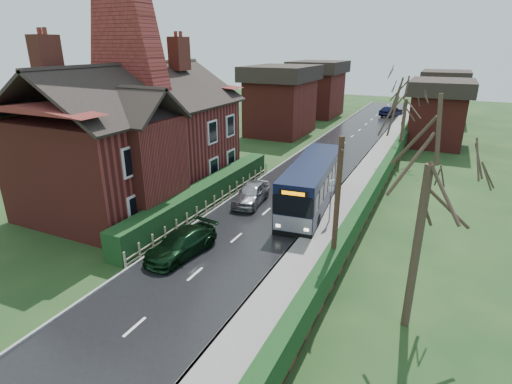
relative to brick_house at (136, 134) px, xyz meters
The scene contains 18 objects.
ground 10.87m from the brick_house, 28.67° to the right, with size 140.00×140.00×0.00m, color #334D21.
road 11.07m from the brick_house, 30.89° to the left, with size 6.00×100.00×0.02m, color black.
pavement 14.64m from the brick_house, 21.92° to the left, with size 2.50×100.00×0.14m, color slate.
kerb_right 13.59m from the brick_house, 23.91° to the left, with size 0.12×100.00×0.14m, color gray.
kerb_left 8.85m from the brick_house, 42.59° to the left, with size 0.12×100.00×0.10m, color gray.
front_hedge 6.02m from the brick_house, ahead, with size 1.20×16.00×1.60m, color black.
picket_fence 6.83m from the brick_house, ahead, with size 0.10×16.00×0.90m, color tan, non-canonical shape.
right_wall_hedge 15.80m from the brick_house, 19.77° to the left, with size 0.60×50.00×1.80m.
brick_house is the anchor object (origin of this frame).
bus 11.80m from the brick_house, 16.97° to the left, with size 3.23×9.99×2.98m.
car_silver 8.40m from the brick_house, 16.61° to the left, with size 1.62×4.02×1.37m, color #ACAAAF.
car_green 9.78m from the brick_house, 37.73° to the right, with size 1.70×4.19×1.22m, color black.
car_distant 42.66m from the brick_house, 75.37° to the left, with size 1.45×4.16×1.37m, color black.
bus_stop_sign 13.05m from the brick_house, ahead, with size 0.19×0.40×2.70m.
telegraph_pole 15.38m from the brick_house, 18.68° to the right, with size 0.38×0.81×6.55m.
tree_right_near 18.95m from the brick_house, 19.53° to the right, with size 4.12×4.12×8.89m.
tree_right_far 22.47m from the brick_house, 48.92° to the left, with size 4.02×4.02×7.77m.
tree_house_side 8.48m from the brick_house, 125.25° to the left, with size 4.49×4.49×10.20m.
Camera 1 is at (9.22, -14.98, 9.82)m, focal length 28.00 mm.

